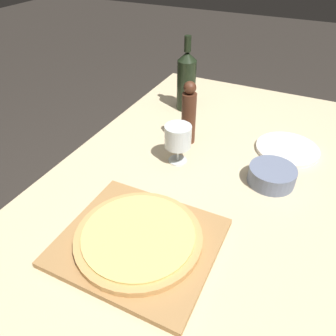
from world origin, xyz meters
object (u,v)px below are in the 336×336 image
Objects in this scene: pepper_mill at (189,114)px; small_bowl at (272,175)px; wine_bottle at (186,80)px; pizza at (139,237)px; wine_glass at (178,137)px.

small_bowl is (0.33, -0.11, -0.09)m from pepper_mill.
pepper_mill is (0.12, -0.25, -0.02)m from wine_bottle.
pizza is at bearing -75.47° from wine_bottle.
wine_bottle is 2.11× the size of small_bowl.
pepper_mill is (-0.08, 0.51, 0.08)m from pizza.
pepper_mill is at bearing 97.73° from wine_glass.
wine_bottle reaches higher than pepper_mill.
wine_glass is at bearing -175.80° from small_bowl.
small_bowl is at bearing 4.20° from wine_glass.
small_bowl is (0.32, 0.02, -0.07)m from wine_glass.
wine_bottle is 0.27m from pepper_mill.
pizza is 0.39m from wine_glass.
wine_bottle is 2.26× the size of wine_glass.
wine_bottle is (-0.20, 0.76, 0.10)m from pizza.
small_bowl is (0.45, -0.36, -0.10)m from wine_bottle.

